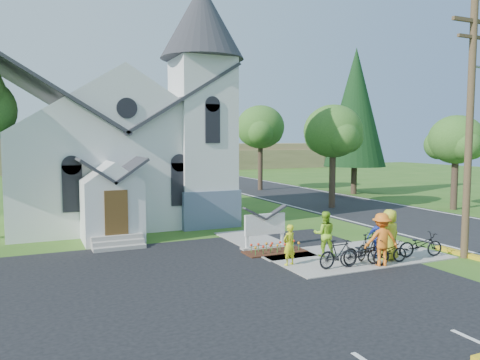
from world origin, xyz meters
name	(u,v)px	position (x,y,z in m)	size (l,w,h in m)	color
ground	(331,263)	(0.00, 0.00, 0.00)	(120.00, 120.00, 0.00)	#305E1B
parking_lot	(166,307)	(-7.00, -2.00, 0.01)	(20.00, 16.00, 0.02)	black
road	(325,201)	(10.00, 15.00, 0.01)	(8.00, 90.00, 0.02)	black
sidewalk	(355,255)	(1.50, 0.50, 0.03)	(7.00, 4.00, 0.05)	gray
church	(123,130)	(-5.48, 12.48, 5.25)	(12.35, 12.00, 13.00)	white
church_sign	(265,225)	(-1.20, 3.20, 1.03)	(2.20, 0.40, 1.70)	gray
flower_bed	(275,252)	(-1.20, 2.30, 0.04)	(2.60, 1.10, 0.07)	#391B0F
utility_pole	(471,121)	(5.36, -1.50, 5.40)	(3.45, 0.28, 10.00)	#4B3425
tree_road_near	(333,132)	(8.50, 12.00, 5.21)	(4.00, 4.00, 7.05)	#39291F
tree_road_mid	(260,127)	(9.00, 24.00, 5.78)	(4.40, 4.40, 7.80)	#39291F
tree_road_far	(456,140)	(15.50, 8.00, 4.63)	(3.60, 3.60, 6.30)	#39291F
conifer	(355,107)	(15.00, 18.00, 7.39)	(5.20, 5.20, 12.40)	#39291F
distant_hills	(130,156)	(3.36, 56.33, 2.17)	(61.00, 10.00, 5.60)	olive
cyclist_0	(289,245)	(-1.70, 0.26, 0.81)	(0.55, 0.36, 1.52)	yellow
bike_0	(365,253)	(0.73, -1.04, 0.56)	(0.67, 1.93, 1.01)	black
cyclist_1	(325,234)	(0.25, 0.83, 0.95)	(0.88, 0.68, 1.80)	#8DCA26
bike_1	(339,254)	(-0.23, -0.80, 0.57)	(0.49, 1.73, 1.04)	black
cyclist_2	(379,238)	(2.04, -0.29, 0.85)	(0.94, 0.39, 1.61)	#2540BD
bike_2	(387,252)	(1.81, -1.00, 0.48)	(0.58, 1.66, 0.87)	black
cyclist_3	(382,239)	(1.36, -1.20, 1.03)	(1.26, 0.73, 1.96)	orange
bike_3	(368,246)	(1.56, -0.24, 0.56)	(0.48, 1.70, 1.02)	black
cyclist_4	(389,235)	(2.19, -0.69, 1.04)	(0.97, 0.63, 1.98)	gold
bike_4	(420,245)	(3.68, -0.81, 0.53)	(0.64, 1.84, 0.97)	black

